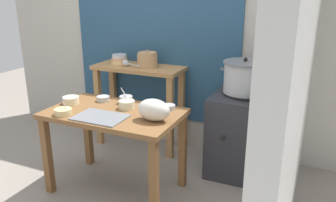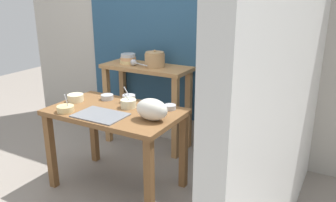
{
  "view_description": "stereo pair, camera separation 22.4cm",
  "coord_description": "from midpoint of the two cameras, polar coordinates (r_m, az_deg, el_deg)",
  "views": [
    {
      "loc": [
        1.51,
        -2.3,
        1.68
      ],
      "look_at": [
        0.43,
        0.1,
        0.82
      ],
      "focal_mm": 37.06,
      "sensor_mm": 36.0,
      "label": 1
    },
    {
      "loc": [
        1.71,
        -2.2,
        1.68
      ],
      "look_at": [
        0.43,
        0.1,
        0.82
      ],
      "focal_mm": 37.06,
      "sensor_mm": 36.0,
      "label": 2
    }
  ],
  "objects": [
    {
      "name": "ground_plane",
      "position": [
        3.24,
        -5.8,
        -13.27
      ],
      "size": [
        9.0,
        9.0,
        0.0
      ],
      "primitive_type": "plane",
      "color": "gray"
    },
    {
      "name": "wall_back",
      "position": [
        3.7,
        4.54,
        12.19
      ],
      "size": [
        4.4,
        0.12,
        2.6
      ],
      "color": "#B2ADA3",
      "rests_on": "ground"
    },
    {
      "name": "wall_right",
      "position": [
        2.49,
        23.98,
        7.75
      ],
      "size": [
        0.3,
        3.2,
        2.6
      ],
      "color": "white",
      "rests_on": "ground"
    },
    {
      "name": "prep_table",
      "position": [
        2.93,
        -6.44,
        -3.51
      ],
      "size": [
        1.1,
        0.66,
        0.72
      ],
      "color": "brown",
      "rests_on": "ground"
    },
    {
      "name": "back_shelf_table",
      "position": [
        3.73,
        -1.81,
        2.5
      ],
      "size": [
        0.96,
        0.4,
        0.9
      ],
      "color": "#B27F4C",
      "rests_on": "ground"
    },
    {
      "name": "stove_block",
      "position": [
        3.29,
        15.0,
        -5.77
      ],
      "size": [
        0.6,
        0.61,
        0.78
      ],
      "color": "#2D2D33",
      "rests_on": "ground"
    },
    {
      "name": "steamer_pot",
      "position": [
        3.15,
        15.18,
        3.54
      ],
      "size": [
        0.43,
        0.39,
        0.32
      ],
      "color": "#B7BABF",
      "rests_on": "stove_block"
    },
    {
      "name": "clay_pot",
      "position": [
        3.61,
        -0.4,
        6.83
      ],
      "size": [
        0.21,
        0.21,
        0.18
      ],
      "color": "tan",
      "rests_on": "back_shelf_table"
    },
    {
      "name": "bowl_stack_enamel",
      "position": [
        3.79,
        -4.87,
        6.93
      ],
      "size": [
        0.18,
        0.18,
        0.11
      ],
      "color": "#E5C684",
      "rests_on": "back_shelf_table"
    },
    {
      "name": "ladle",
      "position": [
        3.66,
        -3.84,
        6.31
      ],
      "size": [
        0.25,
        0.12,
        0.07
      ],
      "color": "#B7BABF",
      "rests_on": "back_shelf_table"
    },
    {
      "name": "serving_tray",
      "position": [
        2.77,
        -8.81,
        -2.35
      ],
      "size": [
        0.4,
        0.28,
        0.01
      ],
      "primitive_type": "cube",
      "color": "slate",
      "rests_on": "prep_table"
    },
    {
      "name": "plastic_bag",
      "position": [
        2.62,
        -0.23,
        -1.43
      ],
      "size": [
        0.26,
        0.16,
        0.17
      ],
      "primitive_type": "ellipsoid",
      "color": "silver",
      "rests_on": "prep_table"
    },
    {
      "name": "wide_pan",
      "position": [
        2.92,
        18.3,
        -0.43
      ],
      "size": [
        0.25,
        0.25,
        0.04
      ],
      "primitive_type": "cylinder",
      "color": "#B7BABF",
      "rests_on": "stove_block"
    },
    {
      "name": "prep_bowl_0",
      "position": [
        2.84,
        -0.68,
        -1.18
      ],
      "size": [
        0.11,
        0.11,
        0.04
      ],
      "color": "#B7BABF",
      "rests_on": "prep_table"
    },
    {
      "name": "prep_bowl_1",
      "position": [
        2.92,
        -4.36,
        -0.4
      ],
      "size": [
        0.13,
        0.13,
        0.13
      ],
      "color": "beige",
      "rests_on": "prep_table"
    },
    {
      "name": "prep_bowl_2",
      "position": [
        3.16,
        -13.02,
        0.54
      ],
      "size": [
        0.14,
        0.14,
        0.06
      ],
      "color": "beige",
      "rests_on": "prep_table"
    },
    {
      "name": "prep_bowl_3",
      "position": [
        2.9,
        -14.42,
        -1.24
      ],
      "size": [
        0.14,
        0.14,
        0.16
      ],
      "color": "#E5C684",
      "rests_on": "prep_table"
    },
    {
      "name": "prep_bowl_4",
      "position": [
        3.16,
        -7.99,
        0.66
      ],
      "size": [
        0.11,
        0.11,
        0.05
      ],
      "color": "#B7BABF",
      "rests_on": "prep_table"
    },
    {
      "name": "prep_bowl_5",
      "position": [
        3.05,
        -4.3,
        0.41
      ],
      "size": [
        0.11,
        0.11,
        0.15
      ],
      "color": "#B7BABF",
      "rests_on": "prep_table"
    },
    {
      "name": "prep_bowl_6",
      "position": [
        2.87,
        2.56,
        -1.01
      ],
      "size": [
        0.1,
        0.1,
        0.04
      ],
      "color": "#B7BABF",
      "rests_on": "prep_table"
    }
  ]
}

